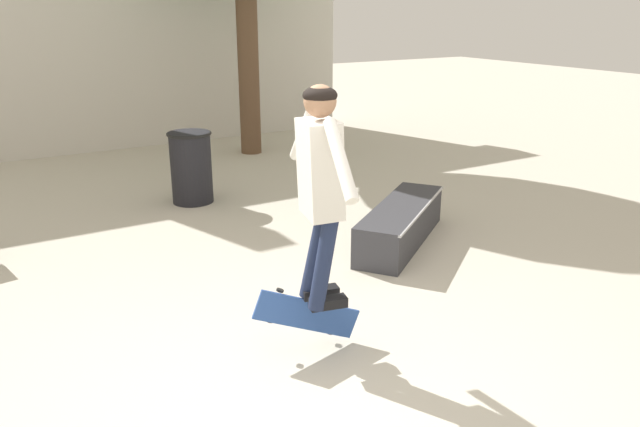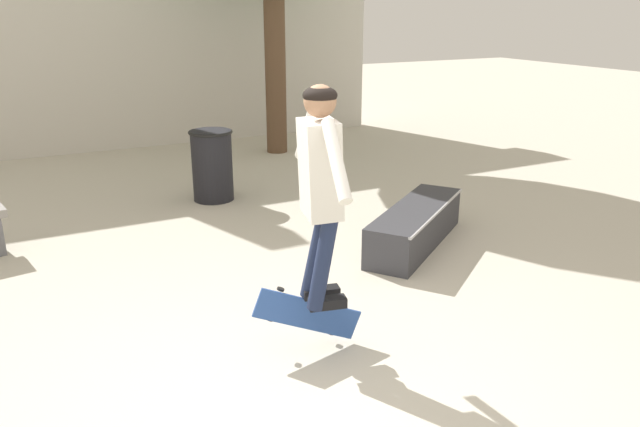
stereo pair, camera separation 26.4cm
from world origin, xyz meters
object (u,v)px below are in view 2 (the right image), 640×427
(skater, at_px, (320,179))
(skateboard_flipping, at_px, (308,314))
(trash_bin, at_px, (212,164))
(skate_ledge, at_px, (415,226))

(skater, height_order, skateboard_flipping, skater)
(trash_bin, height_order, skateboard_flipping, trash_bin)
(skateboard_flipping, bearing_deg, skate_ledge, 48.61)
(trash_bin, distance_m, skater, 4.02)
(skateboard_flipping, bearing_deg, skater, -47.05)
(skate_ledge, relative_size, trash_bin, 1.88)
(skate_ledge, xyz_separation_m, trash_bin, (-1.36, 2.47, 0.26))
(skate_ledge, distance_m, skateboard_flipping, 2.32)
(trash_bin, relative_size, skater, 0.59)
(trash_bin, xyz_separation_m, skater, (-0.48, -3.91, 0.82))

